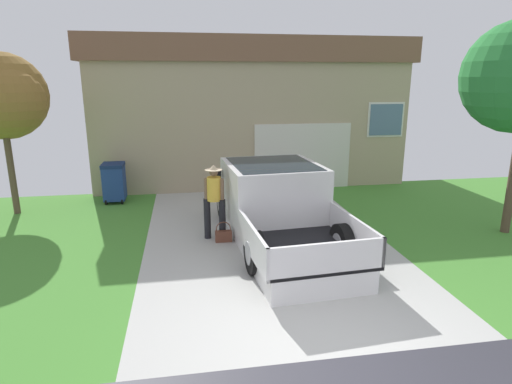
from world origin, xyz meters
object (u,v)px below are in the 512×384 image
at_px(pickup_truck, 274,204).
at_px(handbag, 224,235).
at_px(wheeled_trash_bin, 114,181).
at_px(person_with_hat, 214,198).
at_px(house_with_garage, 243,108).
at_px(neighbor_tree, 5,98).

xyz_separation_m(pickup_truck, handbag, (-1.16, -0.18, -0.60)).
relative_size(handbag, wheeled_trash_bin, 0.40).
xyz_separation_m(pickup_truck, person_with_hat, (-1.33, 0.04, 0.20)).
distance_m(house_with_garage, neighbor_tree, 7.98).
distance_m(pickup_truck, house_with_garage, 7.50).
bearing_deg(neighbor_tree, pickup_truck, -24.97).
bearing_deg(neighbor_tree, wheeled_trash_bin, 12.15).
bearing_deg(house_with_garage, handbag, -101.09).
relative_size(handbag, neighbor_tree, 0.11).
distance_m(house_with_garage, wheeled_trash_bin, 6.01).
bearing_deg(person_with_hat, pickup_truck, 19.38).
distance_m(person_with_hat, house_with_garage, 7.60).
bearing_deg(wheeled_trash_bin, house_with_garage, 41.94).
bearing_deg(pickup_truck, person_with_hat, 174.20).
height_order(pickup_truck, wheeled_trash_bin, pickup_truck).
bearing_deg(house_with_garage, person_with_hat, -102.67).
bearing_deg(pickup_truck, wheeled_trash_bin, 134.46).
xyz_separation_m(house_with_garage, wheeled_trash_bin, (-4.27, -3.84, -1.78)).
height_order(person_with_hat, neighbor_tree, neighbor_tree).
distance_m(person_with_hat, handbag, 0.85).
xyz_separation_m(person_with_hat, wheeled_trash_bin, (-2.63, 3.44, -0.34)).
distance_m(person_with_hat, wheeled_trash_bin, 4.35).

